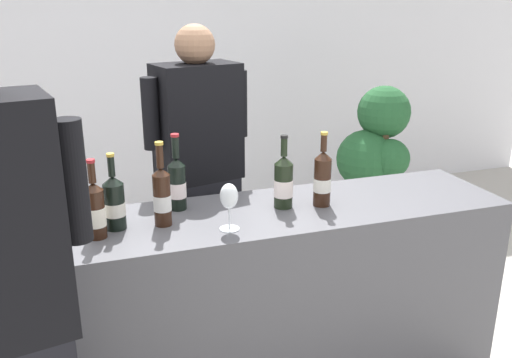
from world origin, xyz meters
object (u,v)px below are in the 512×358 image
Objects in this scene: wine_bottle_4 at (322,178)px; person_guest at (1,356)px; wine_bottle_1 at (162,196)px; potted_shrub at (376,157)px; person_server at (200,196)px; wine_bottle_2 at (283,182)px; wine_glass at (228,198)px; wine_bottle_5 at (177,183)px; wine_bottle_3 at (95,210)px; wine_bottle_0 at (114,203)px.

person_guest is (-1.25, -0.65, -0.17)m from wine_bottle_4.
wine_bottle_1 is at bearing 49.73° from person_guest.
wine_bottle_4 is 1.79m from potted_shrub.
person_server reaches higher than wine_bottle_1.
wine_glass is (-0.29, -0.16, 0.02)m from wine_bottle_2.
person_server is (-0.43, 0.54, -0.22)m from wine_bottle_4.
potted_shrub is at bearing 35.29° from wine_bottle_5.
wine_bottle_4 is at bearing -14.42° from wine_bottle_5.
person_server reaches higher than wine_glass.
wine_bottle_4 is 0.28× the size of potted_shrub.
wine_bottle_5 is at bearing 59.86° from wine_bottle_1.
wine_bottle_3 is at bearing -174.78° from wine_bottle_2.
person_server reaches higher than wine_bottle_3.
wine_bottle_2 is at bearing 28.62° from wine_glass.
wine_bottle_3 is at bearing -150.57° from wine_bottle_5.
wine_bottle_0 reaches higher than wine_glass.
wine_bottle_3 is 0.69m from person_guest.
wine_bottle_3 reaches higher than wine_bottle_0.
wine_bottle_0 is 0.99× the size of wine_bottle_3.
wine_bottle_1 is at bearing 151.30° from wine_glass.
person_server is at bearing -151.70° from potted_shrub.
wine_bottle_3 is 0.93× the size of wine_bottle_5.
wine_bottle_2 is 0.18× the size of person_guest.
person_guest is at bearing -124.62° from person_server.
potted_shrub is at bearing 46.53° from wine_bottle_2.
potted_shrub is at bearing 40.62° from person_guest.
person_server is 0.95× the size of person_guest.
wine_bottle_2 is 0.33m from wine_glass.
person_server reaches higher than potted_shrub.
wine_bottle_5 is 1.75× the size of wine_glass.
wine_bottle_3 is at bearing -132.32° from person_server.
wine_bottle_4 is 0.63m from wine_bottle_5.
wine_bottle_5 is at bearing 29.43° from wine_bottle_3.
wine_bottle_2 reaches higher than wine_bottle_0.
wine_bottle_3 is (-0.08, -0.07, 0.00)m from wine_bottle_0.
wine_glass is at bearing -164.61° from wine_bottle_4.
person_server is 1.45m from person_guest.
wine_bottle_4 is at bearing -1.71° from wine_bottle_0.
person_guest is (-0.55, -0.65, -0.17)m from wine_bottle_1.
wine_bottle_3 is (-0.79, -0.07, -0.00)m from wine_bottle_2.
wine_bottle_5 reaches higher than wine_bottle_3.
wine_bottle_2 is at bearing -63.05° from person_server.
wine_bottle_4 is 1.42m from person_guest.
wine_bottle_4 reaches higher than wine_bottle_2.
wine_bottle_3 is 2.51m from potted_shrub.
wine_bottle_0 is 0.96× the size of wine_bottle_2.
wine_bottle_1 is 0.64m from person_server.
person_server is (0.46, 0.52, -0.21)m from wine_bottle_0.
wine_bottle_0 is 1.62× the size of wine_glass.
person_guest is 3.09m from potted_shrub.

